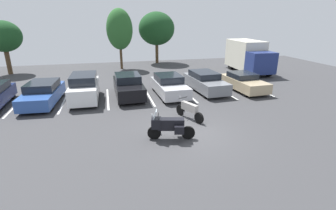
# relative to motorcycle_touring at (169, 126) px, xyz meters

# --- Properties ---
(ground) EXTENTS (44.00, 44.00, 0.10)m
(ground) POSITION_rel_motorcycle_touring_xyz_m (1.16, 0.45, -0.73)
(ground) COLOR #38383A
(motorcycle_touring) EXTENTS (2.18, 1.05, 1.43)m
(motorcycle_touring) POSITION_rel_motorcycle_touring_xyz_m (0.00, 0.00, 0.00)
(motorcycle_touring) COLOR black
(motorcycle_touring) RESTS_ON ground
(motorcycle_second) EXTENTS (1.01, 2.02, 1.25)m
(motorcycle_second) POSITION_rel_motorcycle_touring_xyz_m (1.68, 2.13, -0.13)
(motorcycle_second) COLOR black
(motorcycle_second) RESTS_ON ground
(parking_stripes) EXTENTS (20.47, 4.87, 0.01)m
(parking_stripes) POSITION_rel_motorcycle_touring_xyz_m (-1.23, 7.08, -0.67)
(parking_stripes) COLOR silver
(parking_stripes) RESTS_ON ground
(car_blue) EXTENTS (2.19, 4.84, 1.42)m
(car_blue) POSITION_rel_motorcycle_touring_xyz_m (-6.79, 7.02, 0.02)
(car_blue) COLOR #2D519E
(car_blue) RESTS_ON ground
(car_white) EXTENTS (1.83, 4.24, 1.81)m
(car_white) POSITION_rel_motorcycle_touring_xyz_m (-4.16, 7.00, 0.22)
(car_white) COLOR white
(car_white) RESTS_ON ground
(car_black) EXTENTS (1.93, 4.76, 1.57)m
(car_black) POSITION_rel_motorcycle_touring_xyz_m (-1.19, 7.31, 0.09)
(car_black) COLOR black
(car_black) RESTS_ON ground
(car_silver) EXTENTS (2.03, 4.44, 1.46)m
(car_silver) POSITION_rel_motorcycle_touring_xyz_m (1.73, 6.89, 0.04)
(car_silver) COLOR #B7B7BC
(car_silver) RESTS_ON ground
(car_grey) EXTENTS (2.14, 4.89, 1.46)m
(car_grey) POSITION_rel_motorcycle_touring_xyz_m (4.68, 7.36, 0.04)
(car_grey) COLOR slate
(car_grey) RESTS_ON ground
(car_tan) EXTENTS (2.10, 4.44, 1.33)m
(car_tan) POSITION_rel_motorcycle_touring_xyz_m (7.64, 6.81, -0.02)
(car_tan) COLOR tan
(car_tan) RESTS_ON ground
(box_truck) EXTENTS (2.57, 6.23, 3.15)m
(box_truck) POSITION_rel_motorcycle_touring_xyz_m (11.59, 13.11, 0.96)
(box_truck) COLOR navy
(box_truck) RESTS_ON ground
(tree_rear) EXTENTS (2.74, 2.74, 6.31)m
(tree_rear) POSITION_rel_motorcycle_touring_xyz_m (-0.97, 17.83, 3.51)
(tree_rear) COLOR #4C3823
(tree_rear) RESTS_ON ground
(tree_center_left) EXTENTS (4.28, 4.28, 6.05)m
(tree_center_left) POSITION_rel_motorcycle_touring_xyz_m (3.57, 20.72, 3.42)
(tree_center_left) COLOR #4C3823
(tree_center_left) RESTS_ON ground
(tree_right) EXTENTS (3.35, 3.35, 5.15)m
(tree_right) POSITION_rel_motorcycle_touring_xyz_m (-12.03, 17.79, 2.96)
(tree_right) COLOR #4C3823
(tree_right) RESTS_ON ground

